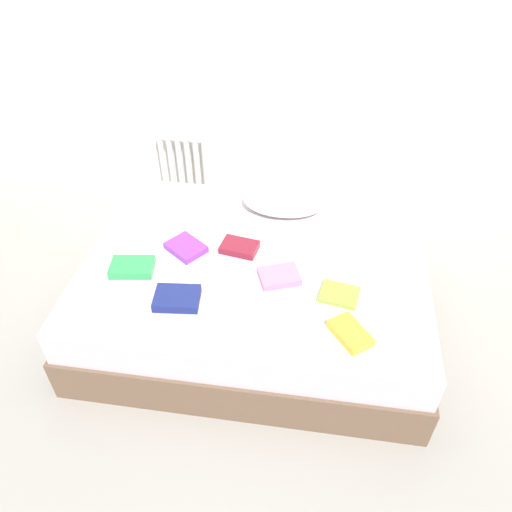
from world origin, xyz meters
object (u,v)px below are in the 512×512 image
at_px(bed, 255,290).
at_px(radiator, 184,163).
at_px(textbook_maroon, 239,247).
at_px(textbook_lime, 339,294).
at_px(pillow, 283,201).
at_px(textbook_navy, 177,298).
at_px(textbook_white, 383,276).
at_px(textbook_purple, 186,247).
at_px(textbook_yellow, 350,333).
at_px(textbook_green, 132,267).
at_px(textbook_pink, 279,276).

xyz_separation_m(bed, radiator, (-0.75, 1.20, 0.13)).
bearing_deg(textbook_maroon, textbook_lime, -16.86).
bearing_deg(bed, radiator, 121.99).
bearing_deg(pillow, textbook_maroon, -115.50).
bearing_deg(bed, pillow, 77.78).
height_order(textbook_navy, textbook_white, textbook_navy).
bearing_deg(textbook_white, radiator, 109.46).
relative_size(radiator, textbook_purple, 2.25).
bearing_deg(radiator, textbook_yellow, -52.68).
distance_m(textbook_yellow, textbook_lime, 0.28).
distance_m(textbook_purple, textbook_white, 1.14).
xyz_separation_m(bed, textbook_yellow, (0.55, -0.50, 0.28)).
relative_size(radiator, textbook_green, 2.03).
height_order(pillow, textbook_lime, pillow).
bearing_deg(textbook_yellow, bed, -169.53).
bearing_deg(textbook_navy, pillow, 57.16).
xyz_separation_m(bed, textbook_navy, (-0.35, -0.40, 0.28)).
xyz_separation_m(pillow, textbook_yellow, (0.44, -1.01, -0.04)).
xyz_separation_m(bed, textbook_pink, (0.16, -0.14, 0.27)).
relative_size(textbook_purple, textbook_green, 0.90).
distance_m(textbook_pink, textbook_maroon, 0.34).
height_order(textbook_yellow, textbook_pink, textbook_yellow).
xyz_separation_m(radiator, textbook_purple, (0.34, -1.18, 0.14)).
height_order(textbook_navy, textbook_lime, textbook_navy).
height_order(textbook_navy, textbook_pink, textbook_navy).
distance_m(textbook_green, textbook_white, 1.40).
distance_m(textbook_navy, textbook_green, 0.37).
distance_m(textbook_maroon, textbook_green, 0.63).
xyz_separation_m(textbook_navy, textbook_maroon, (0.25, 0.46, -0.00)).
relative_size(radiator, textbook_pink, 2.24).
bearing_deg(textbook_maroon, bed, -23.90).
xyz_separation_m(textbook_maroon, textbook_green, (-0.57, -0.26, 0.00)).
distance_m(bed, textbook_yellow, 0.79).
bearing_deg(radiator, textbook_green, -86.65).
bearing_deg(textbook_pink, textbook_yellow, -63.42).
bearing_deg(textbook_navy, textbook_yellow, -12.46).
distance_m(radiator, textbook_green, 1.41).
height_order(radiator, textbook_white, radiator).
bearing_deg(textbook_navy, radiator, 98.18).
relative_size(textbook_yellow, textbook_maroon, 1.02).
xyz_separation_m(textbook_purple, textbook_maroon, (0.31, 0.05, 0.00)).
bearing_deg(textbook_pink, textbook_green, 162.84).
xyz_separation_m(bed, textbook_lime, (0.49, -0.23, 0.26)).
distance_m(textbook_lime, textbook_maroon, 0.66).
height_order(radiator, textbook_navy, radiator).
height_order(textbook_navy, textbook_maroon, textbook_navy).
bearing_deg(textbook_yellow, radiator, -179.73).
bearing_deg(textbook_green, textbook_maroon, 16.82).
height_order(textbook_purple, textbook_maroon, textbook_maroon).
relative_size(textbook_yellow, textbook_white, 0.88).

